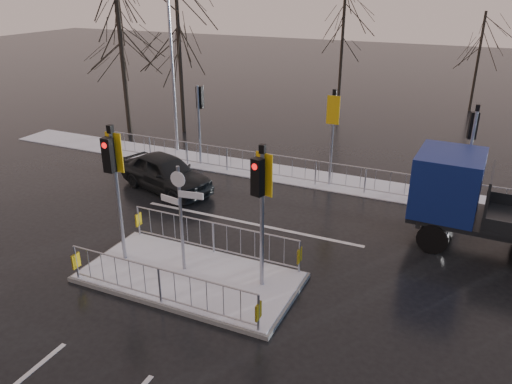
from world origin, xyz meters
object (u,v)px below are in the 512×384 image
at_px(traffic_island, 189,267).
at_px(flatbed_truck, 477,200).
at_px(street_lamp_left, 173,56).
at_px(car_far_lane, 166,173).

height_order(traffic_island, flatbed_truck, traffic_island).
relative_size(flatbed_truck, street_lamp_left, 0.77).
xyz_separation_m(traffic_island, street_lamp_left, (-6.42, 9.49, 4.10)).
xyz_separation_m(traffic_island, flatbed_truck, (6.94, 5.27, 1.15)).
relative_size(car_far_lane, flatbed_truck, 0.67).
distance_m(traffic_island, car_far_lane, 6.62).
bearing_deg(street_lamp_left, car_far_lane, -62.85).
height_order(car_far_lane, street_lamp_left, street_lamp_left).
xyz_separation_m(flatbed_truck, street_lamp_left, (-13.35, 4.22, 2.96)).
relative_size(traffic_island, car_far_lane, 1.42).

